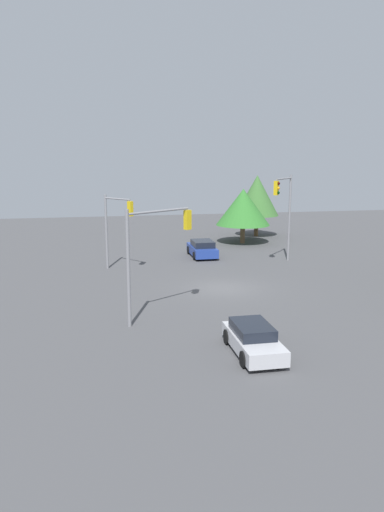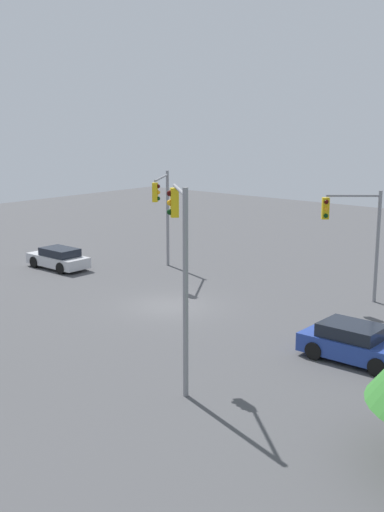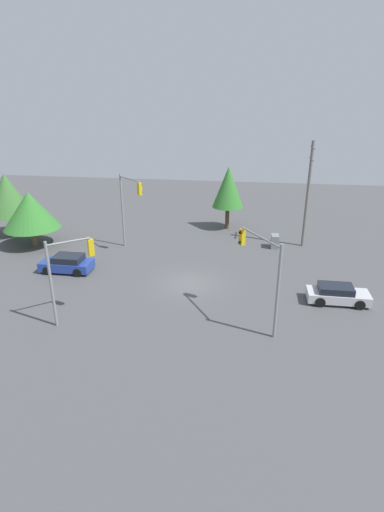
{
  "view_description": "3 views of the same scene",
  "coord_description": "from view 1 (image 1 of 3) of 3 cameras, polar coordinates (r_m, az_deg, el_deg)",
  "views": [
    {
      "loc": [
        -8.08,
        -30.07,
        8.47
      ],
      "look_at": [
        -2.3,
        -0.86,
        2.39
      ],
      "focal_mm": 35.0,
      "sensor_mm": 36.0,
      "label": 1
    },
    {
      "loc": [
        22.22,
        20.42,
        8.98
      ],
      "look_at": [
        -1.57,
        0.1,
        2.26
      ],
      "focal_mm": 45.0,
      "sensor_mm": 36.0,
      "label": 2
    },
    {
      "loc": [
        -27.31,
        -4.25,
        13.34
      ],
      "look_at": [
        -1.39,
        -0.41,
        2.83
      ],
      "focal_mm": 28.0,
      "sensor_mm": 36.0,
      "label": 3
    }
  ],
  "objects": [
    {
      "name": "tree_left",
      "position": [
        52.67,
        7.44,
        6.87
      ],
      "size": [
        4.56,
        4.56,
        6.36
      ],
      "color": "brown",
      "rests_on": "ground_plane"
    },
    {
      "name": "traffic_signal_aux",
      "position": [
        25.47,
        -4.32,
        1.57
      ],
      "size": [
        3.69,
        2.54,
        5.9
      ],
      "rotation": [
        0.0,
        0.0,
        0.58
      ],
      "color": "gray",
      "rests_on": "ground_plane"
    },
    {
      "name": "traffic_signal_cross",
      "position": [
        39.56,
        10.56,
        5.82
      ],
      "size": [
        2.39,
        2.65,
        6.91
      ],
      "rotation": [
        0.0,
        0.0,
        3.98
      ],
      "color": "gray",
      "rests_on": "ground_plane"
    },
    {
      "name": "sedan_silver",
      "position": [
        21.99,
        7.0,
        -9.44
      ],
      "size": [
        1.84,
        4.17,
        1.29
      ],
      "rotation": [
        0.0,
        0.0,
        3.14
      ],
      "color": "silver",
      "rests_on": "ground_plane"
    },
    {
      "name": "tree_right",
      "position": [
        48.34,
        5.86,
        5.58
      ],
      "size": [
        5.17,
        5.17,
        5.25
      ],
      "color": "brown",
      "rests_on": "ground_plane"
    },
    {
      "name": "traffic_signal_main",
      "position": [
        36.83,
        -8.63,
        4.1
      ],
      "size": [
        2.0,
        2.34,
        5.58
      ],
      "rotation": [
        0.0,
        0.0,
        -0.88
      ],
      "color": "gray",
      "rests_on": "ground_plane"
    },
    {
      "name": "ground_plane",
      "position": [
        32.27,
        3.72,
        -3.71
      ],
      "size": [
        80.0,
        80.0,
        0.0
      ],
      "primitive_type": "plane",
      "color": "#4C4C4F"
    },
    {
      "name": "sedan_blue",
      "position": [
        41.96,
        1.18,
        0.84
      ],
      "size": [
        2.02,
        4.12,
        1.4
      ],
      "color": "#233D93",
      "rests_on": "ground_plane"
    }
  ]
}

